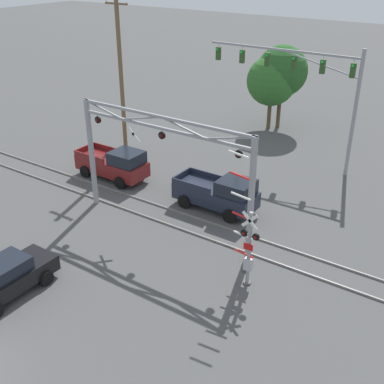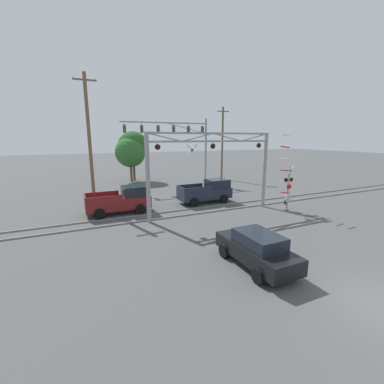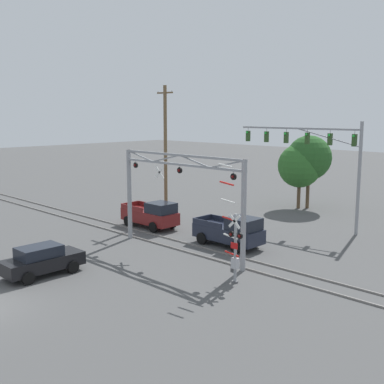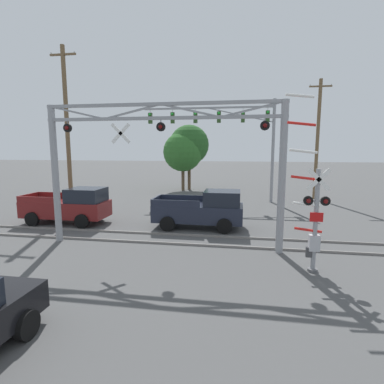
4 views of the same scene
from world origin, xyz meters
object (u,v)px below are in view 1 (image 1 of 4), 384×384
object	(u,v)px
crossing_gantry	(162,159)
background_tree_beyond_span	(282,71)
utility_pole_left	(121,79)
sedan_waiting	(6,277)
traffic_signal_span	(311,81)
crossing_signal_mast	(247,245)
pickup_truck_lead	(219,193)
pickup_truck_following	(115,164)
background_tree_far_left_verge	(272,81)

from	to	relation	value
crossing_gantry	background_tree_beyond_span	size ratio (longest dim) A/B	1.54
utility_pole_left	sedan_waiting	bearing A→B (deg)	-67.83
traffic_signal_span	sedan_waiting	xyz separation A→B (m)	(-5.05, -20.39, -5.01)
crossing_signal_mast	background_tree_beyond_span	size ratio (longest dim) A/B	0.91
pickup_truck_lead	pickup_truck_following	world-z (taller)	same
crossing_signal_mast	pickup_truck_lead	world-z (taller)	crossing_signal_mast
sedan_waiting	pickup_truck_lead	bearing A→B (deg)	72.58
crossing_signal_mast	utility_pole_left	world-z (taller)	utility_pole_left
traffic_signal_span	background_tree_beyond_span	distance (m)	7.98
crossing_signal_mast	utility_pole_left	bearing A→B (deg)	150.03
crossing_signal_mast	pickup_truck_lead	distance (m)	6.95
sedan_waiting	background_tree_beyond_span	size ratio (longest dim) A/B	0.65
traffic_signal_span	pickup_truck_following	world-z (taller)	traffic_signal_span
sedan_waiting	crossing_signal_mast	bearing A→B (deg)	38.15
crossing_signal_mast	traffic_signal_span	distance (m)	14.83
background_tree_far_left_verge	crossing_signal_mast	bearing A→B (deg)	-66.71
crossing_gantry	crossing_signal_mast	distance (m)	6.50
crossing_gantry	traffic_signal_span	world-z (taller)	traffic_signal_span
crossing_signal_mast	pickup_truck_following	distance (m)	13.29
utility_pole_left	crossing_signal_mast	bearing A→B (deg)	-29.97
crossing_signal_mast	pickup_truck_following	xyz separation A→B (m)	(-12.28, 5.00, -0.97)
traffic_signal_span	pickup_truck_lead	bearing A→B (deg)	-99.12
sedan_waiting	utility_pole_left	size ratio (longest dim) A/B	0.40
traffic_signal_span	utility_pole_left	size ratio (longest dim) A/B	0.97
sedan_waiting	background_tree_far_left_verge	bearing A→B (deg)	90.60
background_tree_far_left_verge	background_tree_beyond_span	bearing A→B (deg)	50.33
utility_pole_left	crossing_gantry	bearing A→B (deg)	-37.58
crossing_signal_mast	pickup_truck_lead	size ratio (longest dim) A/B	1.28
utility_pole_left	traffic_signal_span	bearing A→B (deg)	28.05
traffic_signal_span	pickup_truck_lead	xyz separation A→B (m)	(-1.41, -8.78, -4.83)
crossing_signal_mast	background_tree_far_left_verge	size ratio (longest dim) A/B	1.03
crossing_gantry	utility_pole_left	size ratio (longest dim) A/B	0.95
pickup_truck_following	utility_pole_left	distance (m)	5.85
traffic_signal_span	background_tree_beyond_span	size ratio (longest dim) A/B	1.58
traffic_signal_span	background_tree_far_left_verge	distance (m)	7.98
pickup_truck_following	background_tree_beyond_span	world-z (taller)	background_tree_beyond_span
crossing_gantry	crossing_signal_mast	bearing A→B (deg)	-17.20
sedan_waiting	background_tree_beyond_span	distance (m)	26.95
pickup_truck_lead	utility_pole_left	size ratio (longest dim) A/B	0.44
background_tree_beyond_span	pickup_truck_following	bearing A→B (deg)	-106.02
pickup_truck_lead	sedan_waiting	size ratio (longest dim) A/B	1.11
pickup_truck_following	background_tree_far_left_verge	distance (m)	15.39
utility_pole_left	background_tree_far_left_verge	distance (m)	12.90
pickup_truck_lead	background_tree_far_left_verge	size ratio (longest dim) A/B	0.81
background_tree_beyond_span	traffic_signal_span	bearing A→B (deg)	-52.73
background_tree_beyond_span	pickup_truck_lead	bearing A→B (deg)	-77.39
traffic_signal_span	background_tree_far_left_verge	size ratio (longest dim) A/B	1.78
pickup_truck_lead	background_tree_far_left_verge	xyz separation A→B (m)	(-3.91, 14.42, 2.93)
traffic_signal_span	sedan_waiting	world-z (taller)	traffic_signal_span
pickup_truck_lead	background_tree_beyond_span	xyz separation A→B (m)	(-3.37, 15.07, 3.65)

